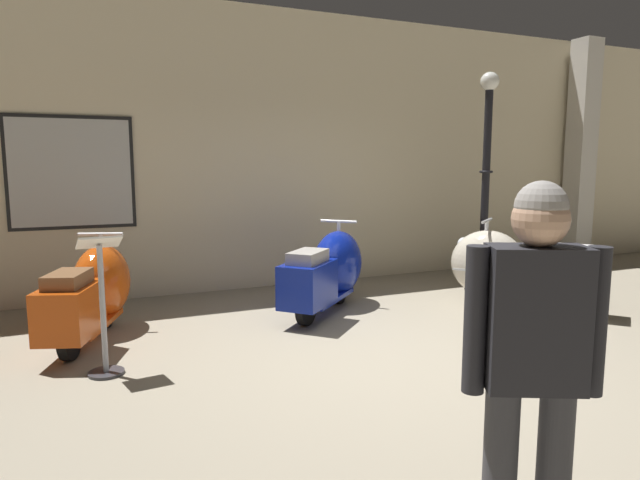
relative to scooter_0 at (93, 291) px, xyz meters
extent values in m
plane|color=gray|center=(2.28, -1.72, -0.45)|extent=(60.00, 60.00, 0.00)
cube|color=beige|center=(2.28, 1.57, 1.40)|extent=(18.00, 0.20, 3.70)
cube|color=black|center=(-0.15, 1.45, 1.12)|extent=(1.39, 0.03, 1.32)
cube|color=#B2B2AD|center=(-0.15, 1.44, 1.12)|extent=(1.31, 0.01, 1.24)
cube|color=beige|center=(7.69, 1.22, 1.40)|extent=(0.36, 0.36, 3.70)
cylinder|color=black|center=(0.11, 0.29, -0.25)|extent=(0.21, 0.40, 0.40)
cylinder|color=silver|center=(0.11, 0.29, -0.25)|extent=(0.15, 0.20, 0.18)
cylinder|color=black|center=(-0.22, -0.60, -0.25)|extent=(0.21, 0.40, 0.40)
cylinder|color=silver|center=(-0.22, -0.60, -0.25)|extent=(0.15, 0.20, 0.18)
cube|color=#C6470F|center=(-0.05, -0.15, -0.27)|extent=(0.66, 1.02, 0.05)
ellipsoid|color=#C6470F|center=(0.09, 0.25, 0.03)|extent=(0.77, 0.97, 0.76)
cube|color=#C6470F|center=(-0.20, -0.56, -0.03)|extent=(0.61, 0.77, 0.44)
cube|color=brown|center=(-0.20, -0.56, 0.25)|extent=(0.43, 0.55, 0.12)
sphere|color=silver|center=(0.18, 0.51, 0.24)|extent=(0.15, 0.15, 0.15)
cylinder|color=silver|center=(0.10, 0.27, 0.38)|extent=(0.04, 0.04, 0.28)
cylinder|color=silver|center=(0.10, 0.27, 0.52)|extent=(0.42, 0.18, 0.03)
cylinder|color=black|center=(2.74, 0.23, -0.25)|extent=(0.35, 0.35, 0.41)
cylinder|color=silver|center=(2.74, 0.23, -0.25)|extent=(0.20, 0.20, 0.18)
cylinder|color=black|center=(2.04, -0.45, -0.25)|extent=(0.35, 0.35, 0.41)
cylinder|color=silver|center=(2.04, -0.45, -0.25)|extent=(0.20, 0.20, 0.18)
cube|color=navy|center=(2.39, -0.11, -0.27)|extent=(0.96, 0.94, 0.05)
ellipsoid|color=navy|center=(2.70, 0.20, 0.05)|extent=(0.99, 0.98, 0.78)
cube|color=navy|center=(2.07, -0.42, -0.02)|extent=(0.79, 0.78, 0.45)
cube|color=gray|center=(2.07, -0.42, 0.27)|extent=(0.55, 0.55, 0.12)
sphere|color=silver|center=(2.91, 0.40, 0.26)|extent=(0.15, 0.15, 0.15)
cylinder|color=silver|center=(2.72, 0.22, 0.40)|extent=(0.05, 0.05, 0.29)
cylinder|color=silver|center=(2.72, 0.22, 0.55)|extent=(0.34, 0.35, 0.03)
cube|color=silver|center=(2.52, 0.38, 0.00)|extent=(0.50, 0.49, 0.02)
cylinder|color=black|center=(4.29, -0.50, -0.24)|extent=(0.32, 0.38, 0.42)
cylinder|color=silver|center=(4.29, -0.50, -0.24)|extent=(0.19, 0.21, 0.19)
cylinder|color=black|center=(4.89, -1.28, -0.24)|extent=(0.32, 0.38, 0.42)
cylinder|color=silver|center=(4.89, -1.28, -0.24)|extent=(0.19, 0.21, 0.19)
cube|color=beige|center=(4.59, -0.89, -0.26)|extent=(0.90, 1.01, 0.05)
ellipsoid|color=beige|center=(4.32, -0.54, 0.05)|extent=(0.96, 1.02, 0.79)
cube|color=beige|center=(4.86, -1.25, -0.02)|extent=(0.76, 0.81, 0.46)
cube|color=silver|center=(4.86, -1.25, 0.28)|extent=(0.53, 0.57, 0.12)
sphere|color=silver|center=(4.14, -0.31, 0.27)|extent=(0.16, 0.16, 0.16)
cylinder|color=silver|center=(4.30, -0.51, 0.41)|extent=(0.05, 0.05, 0.29)
cylinder|color=silver|center=(4.30, -0.51, 0.56)|extent=(0.38, 0.30, 0.03)
cube|color=silver|center=(4.11, -0.70, 0.00)|extent=(0.43, 0.56, 0.02)
cylinder|color=black|center=(5.23, 0.64, -0.36)|extent=(0.28, 0.28, 0.18)
cylinder|color=black|center=(5.23, 0.64, 0.98)|extent=(0.11, 0.11, 2.51)
torus|color=black|center=(5.23, 0.64, 1.11)|extent=(0.19, 0.19, 0.04)
sphere|color=white|center=(5.23, 0.64, 2.35)|extent=(0.26, 0.26, 0.26)
cylinder|color=#38383D|center=(1.63, -4.12, 0.03)|extent=(0.14, 0.14, 0.80)
cylinder|color=#38383D|center=(1.43, -4.03, 0.03)|extent=(0.14, 0.14, 0.80)
cube|color=#232328|center=(1.53, -4.08, 0.63)|extent=(0.42, 0.34, 0.57)
cylinder|color=#232328|center=(1.74, -4.18, 0.62)|extent=(0.09, 0.09, 0.59)
cylinder|color=#232328|center=(1.32, -3.97, 0.62)|extent=(0.09, 0.09, 0.59)
sphere|color=tan|center=(1.53, -4.08, 1.02)|extent=(0.21, 0.21, 0.21)
sphere|color=gray|center=(1.53, -4.08, 1.06)|extent=(0.20, 0.20, 0.20)
cylinder|color=#333338|center=(0.05, -1.08, -0.44)|extent=(0.28, 0.28, 0.02)
cylinder|color=#A5A5AD|center=(0.05, -1.08, 0.09)|extent=(0.04, 0.04, 1.03)
cube|color=silver|center=(0.05, -1.08, 0.62)|extent=(0.34, 0.26, 0.12)
camera|label=1|loc=(-0.06, -5.65, 1.23)|focal=30.99mm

